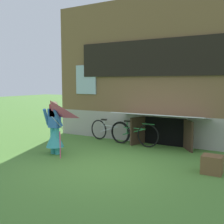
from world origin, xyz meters
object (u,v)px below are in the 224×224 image
(bicycle_silver, at_px, (109,131))
(kite, at_px, (50,114))
(wooden_crate, at_px, (212,164))
(person, at_px, (55,132))
(bicycle_green, at_px, (134,134))

(bicycle_silver, bearing_deg, kite, -84.63)
(wooden_crate, bearing_deg, kite, -166.47)
(person, distance_m, bicycle_green, 2.67)
(person, relative_size, kite, 1.01)
(wooden_crate, bearing_deg, bicycle_green, 148.56)
(person, xyz_separation_m, wooden_crate, (4.33, 0.46, -0.44))
(kite, height_order, wooden_crate, kite)
(kite, relative_size, wooden_crate, 3.34)
(bicycle_silver, bearing_deg, bicycle_green, 1.03)
(kite, distance_m, bicycle_silver, 2.96)
(bicycle_green, distance_m, bicycle_silver, 1.05)
(person, distance_m, bicycle_silver, 2.38)
(person, distance_m, kite, 0.84)
(kite, relative_size, bicycle_green, 0.85)
(kite, bearing_deg, bicycle_green, 65.37)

